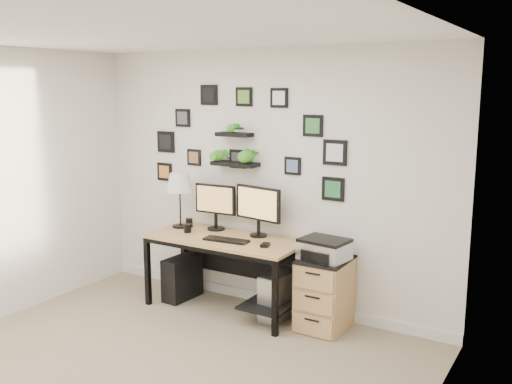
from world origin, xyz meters
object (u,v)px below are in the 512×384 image
Objects in this scene: table_lamp at (180,184)px; monitor_right at (258,207)px; pc_tower_grey at (279,295)px; printer at (324,249)px; pc_tower_black at (182,278)px; file_cabinet at (324,293)px; desk at (229,249)px; mug at (188,228)px; monitor_left at (215,203)px.

monitor_right is at bearing 5.63° from table_lamp.
printer is at bearing -0.92° from pc_tower_grey.
pc_tower_black is 1.69m from printer.
table_lamp is at bearing 179.26° from file_cabinet.
table_lamp is at bearing -174.37° from monitor_right.
pc_tower_black is 1.14m from pc_tower_grey.
desk is 1.03m from printer.
mug is at bearing -175.22° from file_cabinet.
desk reaches higher than pc_tower_grey.
mug is 0.19× the size of printer.
monitor_left is 0.44m from table_lamp.
desk is at bearing -31.59° from monitor_left.
monitor_left is 1.01× the size of pc_tower_grey.
monitor_left is 1.48m from file_cabinet.
mug reaches higher than pc_tower_grey.
table_lamp reaches higher than file_cabinet.
table_lamp is at bearing 173.22° from desk.
desk is 3.53× the size of printer.
monitor_left is 0.89× the size of monitor_right.
pc_tower_grey is (0.83, -0.13, -0.80)m from monitor_left.
mug is at bearing -35.32° from table_lamp.
monitor_right is at bearing 18.53° from mug.
monitor_right reaches higher than desk.
table_lamp is 0.87× the size of file_cabinet.
file_cabinet is (1.30, -0.12, -0.70)m from monitor_left.
desk is at bearing -177.82° from printer.
pc_tower_grey is 0.71m from printer.
desk is 0.90m from table_lamp.
desk is at bearing -176.73° from file_cabinet.
pc_tower_black is (0.08, -0.10, -0.99)m from table_lamp.
printer is (1.02, 0.04, 0.14)m from desk.
monitor_left is 0.82× the size of table_lamp.
file_cabinet reaches higher than pc_tower_grey.
printer reaches higher than desk.
printer is at bearing -96.89° from file_cabinet.
desk is 1.06m from file_cabinet.
pc_tower_grey is (0.31, -0.12, -0.82)m from monitor_right.
table_lamp is 0.49m from mug.
monitor_left is 1.06× the size of printer.
desk is at bearing -6.78° from table_lamp.
file_cabinet is at bearing -0.74° from table_lamp.
table_lamp is 1.75m from printer.
monitor_left is 1.33m from printer.
table_lamp reaches higher than mug.
monitor_left reaches higher than mug.
pc_tower_black is (-0.12, 0.05, -0.57)m from mug.
table_lamp is at bearing 133.85° from pc_tower_black.
mug is 0.19× the size of pc_tower_black.
table_lamp reaches higher than desk.
pc_tower_grey is at bearing 4.85° from desk.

